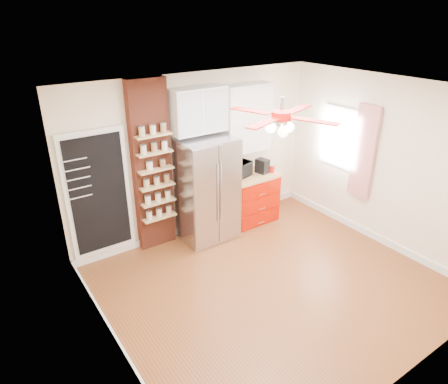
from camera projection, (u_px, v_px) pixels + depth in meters
floor at (271, 283)px, 5.70m from camera, size 4.50×4.50×0.00m
ceiling at (283, 92)px, 4.57m from camera, size 4.50×4.50×0.00m
wall_back at (197, 156)px, 6.63m from camera, size 4.50×0.02×2.70m
wall_front at (422, 277)px, 3.64m from camera, size 4.50×0.02×2.70m
wall_left at (106, 254)px, 3.98m from camera, size 0.02×4.00×2.70m
wall_right at (384, 163)px, 6.29m from camera, size 0.02×4.00×2.70m
chalkboard at (99, 194)px, 5.83m from camera, size 0.95×0.05×1.95m
brick_pillar at (152, 167)px, 6.13m from camera, size 0.60×0.16×2.70m
fridge at (206, 190)px, 6.53m from camera, size 0.90×0.70×1.75m
upper_glass_cabinet at (198, 110)px, 6.14m from camera, size 0.90×0.35×0.70m
red_cabinet at (251, 198)px, 7.24m from camera, size 0.94×0.64×0.90m
upper_shelf_unit at (247, 118)px, 6.77m from camera, size 0.90×0.30×1.15m
window at (340, 138)px, 6.87m from camera, size 0.04×0.75×1.05m
curtain at (364, 152)px, 6.48m from camera, size 0.06×0.40×1.55m
ceiling_fan at (281, 116)px, 4.68m from camera, size 1.40×1.40×0.44m
toaster_oven at (237, 170)px, 6.91m from camera, size 0.55×0.45×0.26m
coffee_maker at (262, 166)px, 7.09m from camera, size 0.21×0.25×0.25m
canister_left at (272, 169)px, 7.13m from camera, size 0.12×0.12×0.13m
canister_right at (268, 167)px, 7.21m from camera, size 0.13×0.13×0.14m
pantry_jar_oats at (149, 166)px, 5.97m from camera, size 0.12×0.12×0.13m
pantry_jar_beans at (163, 164)px, 6.04m from camera, size 0.12×0.12×0.12m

